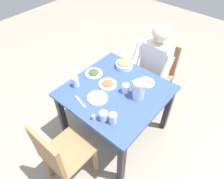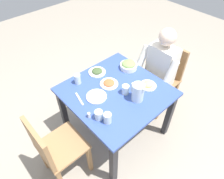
# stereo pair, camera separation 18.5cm
# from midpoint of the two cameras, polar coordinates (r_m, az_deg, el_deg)

# --- Properties ---
(ground_plane) EXTENTS (8.00, 8.00, 0.00)m
(ground_plane) POSITION_cam_midpoint_polar(r_m,az_deg,el_deg) (2.64, -1.11, -11.31)
(ground_plane) COLOR gray
(dining_table) EXTENTS (0.98, 0.98, 0.71)m
(dining_table) POSITION_cam_midpoint_polar(r_m,az_deg,el_deg) (2.17, -1.33, -2.30)
(dining_table) COLOR #334C99
(dining_table) RESTS_ON ground_plane
(chair_near) EXTENTS (0.40, 0.40, 0.89)m
(chair_near) POSITION_cam_midpoint_polar(r_m,az_deg,el_deg) (2.70, 10.90, 5.12)
(chair_near) COLOR #997047
(chair_near) RESTS_ON ground_plane
(chair_far) EXTENTS (0.40, 0.40, 0.89)m
(chair_far) POSITION_cam_midpoint_polar(r_m,az_deg,el_deg) (1.97, -17.09, -17.37)
(chair_far) COLOR #997047
(chair_far) RESTS_ON ground_plane
(diner_near) EXTENTS (0.48, 0.53, 1.19)m
(diner_near) POSITION_cam_midpoint_polar(r_m,az_deg,el_deg) (2.46, 8.79, 5.50)
(diner_near) COLOR silver
(diner_near) RESTS_ON ground_plane
(water_pitcher) EXTENTS (0.16, 0.12, 0.19)m
(water_pitcher) POSITION_cam_midpoint_polar(r_m,az_deg,el_deg) (1.97, 4.91, -0.18)
(water_pitcher) COLOR silver
(water_pitcher) RESTS_ON dining_table
(salad_bowl) EXTENTS (0.20, 0.20, 0.09)m
(salad_bowl) POSITION_cam_midpoint_polar(r_m,az_deg,el_deg) (2.36, 1.25, 7.09)
(salad_bowl) COLOR white
(salad_bowl) RESTS_ON dining_table
(plate_yoghurt) EXTENTS (0.21, 0.21, 0.05)m
(plate_yoghurt) POSITION_cam_midpoint_polar(r_m,az_deg,el_deg) (2.01, -6.73, -2.30)
(plate_yoghurt) COLOR white
(plate_yoghurt) RESTS_ON dining_table
(plate_rice_curry) EXTENTS (0.19, 0.19, 0.04)m
(plate_rice_curry) POSITION_cam_midpoint_polar(r_m,az_deg,el_deg) (2.15, -3.66, 1.56)
(plate_rice_curry) COLOR white
(plate_rice_curry) RESTS_ON dining_table
(plate_fries) EXTENTS (0.18, 0.18, 0.06)m
(plate_fries) POSITION_cam_midpoint_polar(r_m,az_deg,el_deg) (2.18, 7.29, 2.09)
(plate_fries) COLOR white
(plate_fries) RESTS_ON dining_table
(plate_dolmas) EXTENTS (0.19, 0.19, 0.05)m
(plate_dolmas) POSITION_cam_midpoint_polar(r_m,az_deg,el_deg) (2.29, -7.48, 4.58)
(plate_dolmas) COLOR white
(plate_dolmas) RESTS_ON dining_table
(water_glass_by_pitcher) EXTENTS (0.07, 0.07, 0.11)m
(water_glass_by_pitcher) POSITION_cam_midpoint_polar(r_m,az_deg,el_deg) (2.15, -12.61, 1.96)
(water_glass_by_pitcher) COLOR silver
(water_glass_by_pitcher) RESTS_ON dining_table
(water_glass_near_right) EXTENTS (0.07, 0.07, 0.10)m
(water_glass_near_right) POSITION_cam_midpoint_polar(r_m,az_deg,el_deg) (2.04, 1.30, 0.22)
(water_glass_near_right) COLOR silver
(water_glass_near_right) RESTS_ON dining_table
(water_glass_center) EXTENTS (0.08, 0.08, 0.09)m
(water_glass_center) POSITION_cam_midpoint_polar(r_m,az_deg,el_deg) (1.82, -5.30, -7.61)
(water_glass_center) COLOR silver
(water_glass_center) RESTS_ON dining_table
(water_glass_far_right) EXTENTS (0.07, 0.07, 0.10)m
(water_glass_far_right) POSITION_cam_midpoint_polar(r_m,az_deg,el_deg) (1.79, -2.69, -8.24)
(water_glass_far_right) COLOR silver
(water_glass_far_right) RESTS_ON dining_table
(salt_shaker) EXTENTS (0.03, 0.03, 0.05)m
(salt_shaker) POSITION_cam_midpoint_polar(r_m,az_deg,el_deg) (1.84, -8.11, -7.88)
(salt_shaker) COLOR white
(salt_shaker) RESTS_ON dining_table
(fork_near) EXTENTS (0.17, 0.06, 0.01)m
(fork_near) POSITION_cam_midpoint_polar(r_m,az_deg,el_deg) (2.39, 1.79, 6.54)
(fork_near) COLOR silver
(fork_near) RESTS_ON dining_table
(knife_near) EXTENTS (0.18, 0.06, 0.01)m
(knife_near) POSITION_cam_midpoint_polar(r_m,az_deg,el_deg) (2.01, -11.45, -3.56)
(knife_near) COLOR silver
(knife_near) RESTS_ON dining_table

